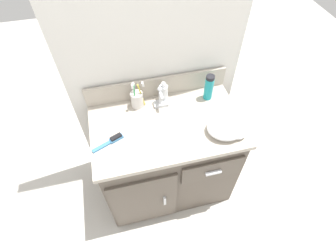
# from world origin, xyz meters

# --- Properties ---
(ground_plane) EXTENTS (6.00, 6.00, 0.00)m
(ground_plane) POSITION_xyz_m (0.00, 0.00, 0.00)
(ground_plane) COLOR beige
(wall_back) EXTENTS (1.09, 0.08, 2.20)m
(wall_back) POSITION_xyz_m (0.00, 0.32, 1.10)
(wall_back) COLOR silver
(wall_back) RESTS_ON ground_plane
(vanity) EXTENTS (0.91, 0.56, 0.76)m
(vanity) POSITION_xyz_m (-0.00, -0.00, 0.40)
(vanity) COLOR brown
(vanity) RESTS_ON ground_plane
(backsplash) EXTENTS (0.91, 0.02, 0.14)m
(backsplash) POSITION_xyz_m (0.00, 0.26, 0.83)
(backsplash) COLOR #B2A899
(backsplash) RESTS_ON vanity
(sink_faucet) EXTENTS (0.09, 0.09, 0.14)m
(sink_faucet) POSITION_xyz_m (0.00, 0.17, 0.81)
(sink_faucet) COLOR silver
(sink_faucet) RESTS_ON vanity
(toothbrush_cup) EXTENTS (0.09, 0.08, 0.20)m
(toothbrush_cup) POSITION_xyz_m (-0.14, 0.20, 0.82)
(toothbrush_cup) COLOR silver
(toothbrush_cup) RESTS_ON vanity
(soap_dispenser) EXTENTS (0.05, 0.06, 0.15)m
(soap_dispenser) POSITION_xyz_m (0.03, 0.20, 0.82)
(soap_dispenser) COLOR white
(soap_dispenser) RESTS_ON vanity
(shaving_cream_can) EXTENTS (0.06, 0.06, 0.18)m
(shaving_cream_can) POSITION_xyz_m (0.31, 0.16, 0.85)
(shaving_cream_can) COLOR teal
(shaving_cream_can) RESTS_ON vanity
(hairbrush) EXTENTS (0.19, 0.10, 0.03)m
(hairbrush) POSITION_xyz_m (-0.33, -0.05, 0.77)
(hairbrush) COLOR teal
(hairbrush) RESTS_ON vanity
(hand_towel) EXTENTS (0.23, 0.19, 0.07)m
(hand_towel) POSITION_xyz_m (0.33, -0.13, 0.79)
(hand_towel) COLOR white
(hand_towel) RESTS_ON vanity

